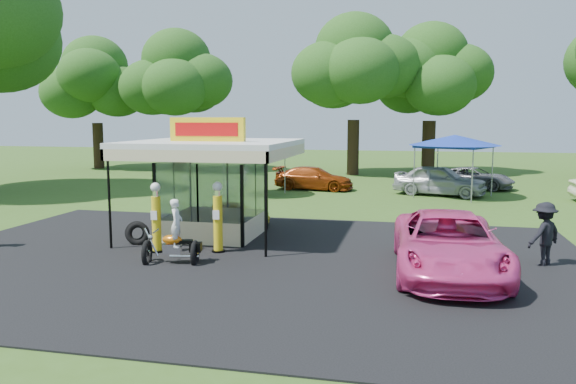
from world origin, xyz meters
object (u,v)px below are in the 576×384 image
gas_station_kiosk (214,187)px  motorcycle (175,238)px  pink_sedan (448,244)px  tent_east (455,141)px  spectator_east_a (544,234)px  kiosk_car (234,213)px  bg_car_d (474,178)px  bg_car_c (440,180)px  gas_pump_right (218,219)px  tent_west (255,150)px  gas_pump_left (156,220)px  bg_car_b (314,178)px

gas_station_kiosk → motorcycle: (0.21, -3.82, -1.02)m
pink_sedan → gas_station_kiosk: bearing=154.6°
tent_east → pink_sedan: bearing=-94.1°
spectator_east_a → tent_east: bearing=-126.3°
spectator_east_a → motorcycle: bearing=-31.0°
kiosk_car → spectator_east_a: size_ratio=1.54×
motorcycle → bg_car_d: size_ratio=0.43×
motorcycle → bg_car_c: (7.99, 16.62, 0.07)m
gas_pump_right → tent_west: (-2.53, 12.99, 1.36)m
pink_sedan → bg_car_c: bearing=85.6°
gas_pump_right → bg_car_c: (7.24, 15.07, -0.24)m
gas_pump_left → kiosk_car: gas_pump_left is taller
gas_pump_right → gas_pump_left: bearing=-167.2°
gas_station_kiosk → bg_car_b: 13.80m
spectator_east_a → tent_east: tent_east is taller
gas_pump_left → bg_car_b: gas_pump_left is taller
motorcycle → bg_car_b: bearing=76.0°
pink_sedan → tent_west: bearing=121.0°
kiosk_car → spectator_east_a: (10.43, -3.92, 0.43)m
tent_west → tent_east: bearing=8.8°
kiosk_car → bg_car_c: bg_car_c is taller
tent_east → tent_west: bearing=-171.2°
motorcycle → tent_west: bearing=86.0°
gas_pump_left → bg_car_b: bearing=83.0°
spectator_east_a → bg_car_b: size_ratio=0.40×
gas_pump_left → bg_car_c: bearing=59.6°
bg_car_c → tent_east: size_ratio=1.03×
kiosk_car → pink_sedan: size_ratio=0.47×
gas_station_kiosk → bg_car_d: size_ratio=1.18×
gas_pump_left → motorcycle: gas_pump_left is taller
motorcycle → gas_pump_right: bearing=53.3°
gas_pump_right → tent_west: size_ratio=0.58×
gas_pump_left → tent_west: bearing=92.9°
gas_pump_right → tent_west: 13.31m
gas_pump_right → tent_west: bearing=101.0°
kiosk_car → tent_east: bearing=-41.2°
motorcycle → pink_sedan: motorcycle is taller
kiosk_car → bg_car_d: 17.41m
gas_pump_left → motorcycle: 1.61m
tent_west → bg_car_b: bearing=47.8°
tent_west → tent_east: 10.58m
tent_east → gas_pump_left: bearing=-123.0°
motorcycle → pink_sedan: (7.54, 0.60, 0.06)m
gas_pump_left → bg_car_b: (2.02, 16.40, -0.39)m
spectator_east_a → bg_car_c: bearing=-123.9°
gas_pump_left → gas_pump_right: bearing=12.8°
bg_car_b → tent_east: 8.19m
gas_pump_right → tent_east: (7.91, 14.60, 1.91)m
spectator_east_a → bg_car_b: 18.02m
tent_east → bg_car_c: bearing=145.0°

